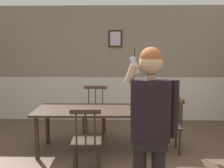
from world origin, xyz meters
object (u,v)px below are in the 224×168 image
(dining_table, at_px, (91,114))
(chair_near_window, at_px, (87,141))
(person_figure, at_px, (150,123))
(chair_at_table_head, at_px, (95,113))
(chair_by_doorway, at_px, (169,125))

(dining_table, distance_m, chair_near_window, 0.85)
(chair_near_window, relative_size, person_figure, 0.54)
(chair_near_window, height_order, chair_at_table_head, chair_at_table_head)
(chair_by_doorway, distance_m, person_figure, 2.01)
(person_figure, bearing_deg, dining_table, -66.05)
(dining_table, relative_size, chair_at_table_head, 1.92)
(chair_near_window, distance_m, chair_at_table_head, 1.68)
(chair_by_doorway, bearing_deg, person_figure, 166.44)
(chair_by_doorway, height_order, person_figure, person_figure)
(chair_near_window, bearing_deg, person_figure, -55.25)
(chair_at_table_head, bearing_deg, person_figure, 108.61)
(chair_by_doorway, relative_size, chair_at_table_head, 0.96)
(chair_near_window, bearing_deg, dining_table, 89.08)
(person_figure, bearing_deg, chair_by_doorway, -104.99)
(chair_at_table_head, distance_m, person_figure, 2.84)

